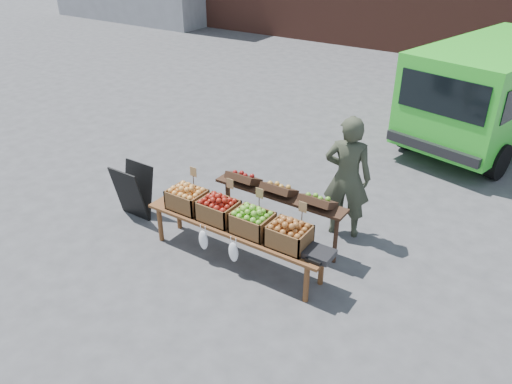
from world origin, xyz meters
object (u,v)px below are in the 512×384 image
Objects in this scene: back_table at (279,211)px; crate_green_apples at (289,236)px; weighing_scale at (319,254)px; crate_red_apples at (252,223)px; crate_golden_apples at (187,199)px; vendor at (347,178)px; chalkboard_sign at (134,191)px; display_bench at (236,243)px; delivery_van at (493,95)px; crate_russet_pears at (218,211)px.

crate_green_apples is at bearing -50.79° from back_table.
crate_red_apples is at bearing 180.00° from weighing_scale.
weighing_scale is at bearing 0.00° from crate_red_apples.
crate_golden_apples and crate_red_apples have the same top height.
crate_red_apples is at bearing 50.58° from vendor.
chalkboard_sign is 2.34m from back_table.
delivery_van is at bearing 72.99° from display_bench.
crate_green_apples reaches higher than display_bench.
back_table is 4.20× the size of crate_russet_pears.
crate_golden_apples is (-2.73, -6.24, -0.32)m from delivery_van.
vendor is 0.88× the size of back_table.
crate_red_apples is 0.55m from crate_green_apples.
back_table is 0.90m from crate_russet_pears.
weighing_scale is (0.98, 0.00, -0.10)m from crate_red_apples.
crate_golden_apples is 1.47× the size of weighing_scale.
delivery_van reaches higher than weighing_scale.
delivery_van is at bearing 75.33° from crate_red_apples.
chalkboard_sign is at bearing 175.72° from crate_golden_apples.
crate_green_apples is (0.82, 0.00, 0.42)m from display_bench.
back_table is at bearing 71.74° from display_bench.
delivery_van reaches higher than back_table.
chalkboard_sign is 1.74× the size of crate_red_apples.
display_bench is 5.40× the size of crate_golden_apples.
weighing_scale reaches higher than display_bench.
crate_golden_apples is (-1.74, -1.46, -0.21)m from vendor.
display_bench is at bearing 42.20° from vendor.
vendor is 1.61m from crate_red_apples.
back_table is 4.20× the size of crate_red_apples.
crate_green_apples is (-0.09, -1.46, -0.21)m from vendor.
chalkboard_sign is at bearing -164.32° from back_table.
chalkboard_sign is 3.27m from weighing_scale.
delivery_van is 6.82m from crate_golden_apples.
crate_russet_pears is 1.47× the size of weighing_scale.
chalkboard_sign is at bearing 177.07° from crate_russet_pears.
vendor is 3.70× the size of crate_green_apples.
chalkboard_sign is at bearing 178.44° from weighing_scale.
display_bench is 7.94× the size of weighing_scale.
back_table is at bearing 15.83° from chalkboard_sign.
crate_red_apples is at bearing 0.00° from crate_golden_apples.
crate_golden_apples is 1.00× the size of crate_red_apples.
back_table is at bearing 129.21° from crate_green_apples.
crate_golden_apples is at bearing -99.99° from delivery_van.
back_table is (-0.68, -0.74, -0.40)m from vendor.
crate_red_apples is at bearing -2.07° from chalkboard_sign.
crate_red_apples is at bearing 0.00° from crate_russet_pears.
display_bench is at bearing 180.00° from weighing_scale.
weighing_scale is at bearing -82.36° from delivery_van.
crate_russet_pears reaches higher than display_bench.
chalkboard_sign reaches higher than crate_russet_pears.
display_bench is 0.51m from crate_red_apples.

